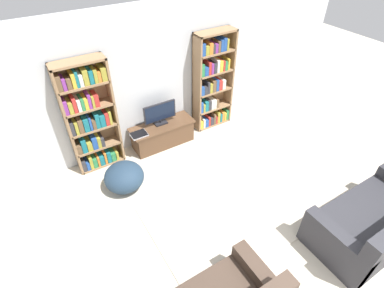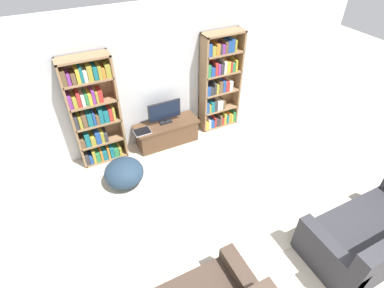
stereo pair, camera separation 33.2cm
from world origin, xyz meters
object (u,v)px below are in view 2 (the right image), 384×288
at_px(bookshelf_right, 219,84).
at_px(tv_stand, 167,133).
at_px(laptop, 142,132).
at_px(beanbag_ottoman, 124,173).
at_px(television, 165,112).
at_px(couch_right_sofa, 374,237).
at_px(bookshelf_left, 94,113).

bearing_deg(bookshelf_right, tv_stand, -174.77).
distance_m(laptop, beanbag_ottoman, 0.90).
height_order(bookshelf_right, laptop, bookshelf_right).
bearing_deg(laptop, television, 13.36).
relative_size(laptop, beanbag_ottoman, 0.46).
bearing_deg(laptop, couch_right_sofa, -58.90).
xyz_separation_m(bookshelf_right, laptop, (-1.71, -0.18, -0.50)).
xyz_separation_m(laptop, couch_right_sofa, (2.04, -3.39, -0.18)).
bearing_deg(beanbag_ottoman, television, 35.31).
distance_m(tv_stand, television, 0.46).
xyz_separation_m(bookshelf_right, tv_stand, (-1.20, -0.11, -0.74)).
height_order(bookshelf_left, laptop, bookshelf_left).
xyz_separation_m(television, couch_right_sofa, (1.54, -3.51, -0.39)).
height_order(bookshelf_left, tv_stand, bookshelf_left).
bearing_deg(bookshelf_right, beanbag_ottoman, -160.11).
bearing_deg(beanbag_ottoman, bookshelf_left, 101.85).
bearing_deg(bookshelf_right, television, -177.17).
xyz_separation_m(laptop, beanbag_ottoman, (-0.57, -0.65, -0.24)).
relative_size(television, beanbag_ottoman, 0.98).
relative_size(tv_stand, laptop, 4.14).
bearing_deg(couch_right_sofa, bookshelf_left, 128.05).
bearing_deg(tv_stand, bookshelf_left, 175.01).
height_order(laptop, beanbag_ottoman, laptop).
xyz_separation_m(bookshelf_right, beanbag_ottoman, (-2.28, -0.83, -0.74)).
height_order(tv_stand, television, television).
height_order(television, couch_right_sofa, couch_right_sofa).
bearing_deg(beanbag_ottoman, laptop, 48.34).
relative_size(bookshelf_right, tv_stand, 1.60).
bearing_deg(tv_stand, couch_right_sofa, -66.04).
bearing_deg(bookshelf_left, beanbag_ottoman, -78.15).
xyz_separation_m(bookshelf_left, television, (1.25, -0.06, -0.30)).
distance_m(bookshelf_right, beanbag_ottoman, 2.54).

